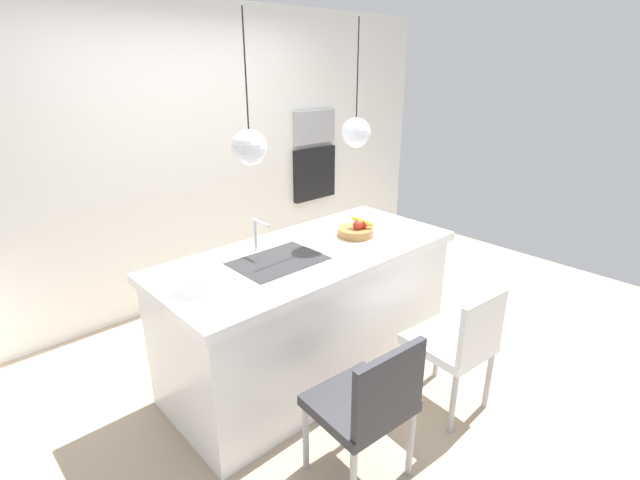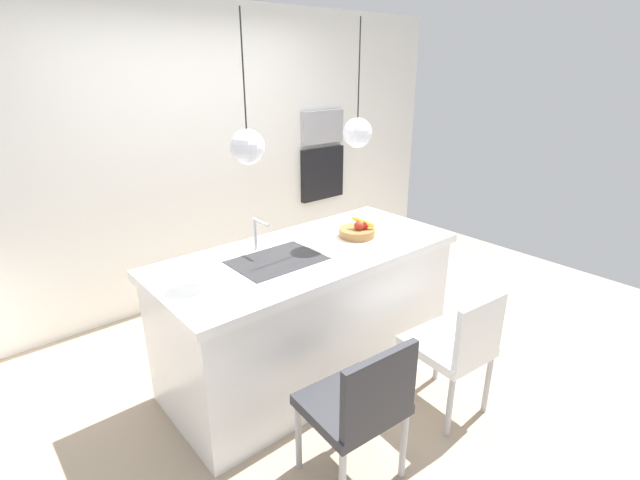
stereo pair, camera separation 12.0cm
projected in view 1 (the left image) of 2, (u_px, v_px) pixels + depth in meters
The scene contains 12 objects.
floor at pixel (310, 368), 3.40m from camera, with size 6.60×6.60×0.00m, color tan.
back_wall at pixel (184, 160), 4.07m from camera, with size 6.00×0.10×2.60m, color silver.
kitchen_island at pixel (309, 312), 3.23m from camera, with size 2.06×0.90×0.93m.
sink_basin at pixel (278, 262), 2.91m from camera, with size 0.56×0.40×0.02m, color #2D2D30.
faucet at pixel (257, 231), 3.00m from camera, with size 0.02×0.17×0.22m.
fruit_bowl at pixel (357, 229), 3.31m from camera, with size 0.26×0.26×0.16m.
microwave at pixel (314, 127), 4.89m from camera, with size 0.54×0.08×0.34m, color #9E9EA3.
oven at pixel (314, 173), 5.07m from camera, with size 0.56×0.08×0.56m, color black.
chair_near at pixel (368, 402), 2.33m from camera, with size 0.50×0.47×0.86m.
chair_middle at pixel (457, 342), 2.85m from camera, with size 0.46×0.50×0.86m.
pendant_light_left at pixel (250, 147), 2.54m from camera, with size 0.20×0.20×0.80m.
pendant_light_right at pixel (356, 132), 3.07m from camera, with size 0.20×0.20×0.80m.
Camera 1 is at (-1.87, -2.14, 2.10)m, focal length 26.06 mm.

